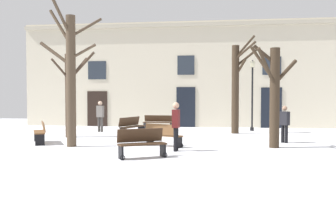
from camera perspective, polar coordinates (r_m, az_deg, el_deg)
ground_plane at (r=15.58m, az=-0.89°, el=-4.95°), size 34.43×34.43×0.00m
building_facade at (r=25.11m, az=2.26°, el=5.75°), size 21.52×0.60×6.87m
tree_right_of_center at (r=19.16m, az=-14.47°, el=3.11°), size 2.23×1.85×4.43m
tree_left_of_center at (r=15.20m, az=15.58°, el=2.78°), size 1.93×1.85×3.96m
tree_center at (r=15.52m, az=-14.36°, el=5.49°), size 2.38×2.22×5.94m
tree_foreground at (r=20.79m, az=10.17°, el=3.87°), size 1.50×2.04×5.17m
streetlamp at (r=22.60m, az=12.49°, el=3.56°), size 0.30×0.30×4.10m
bench_by_litter_bin at (r=17.00m, az=-18.52°, el=-2.82°), size 1.20×1.74×0.91m
bench_near_center_tree at (r=19.66m, az=-5.47°, el=-2.08°), size 1.06×1.92×0.93m
bench_near_lamp at (r=22.37m, az=-1.51°, el=-1.56°), size 1.76×0.62×0.89m
bench_back_to_back_right at (r=12.31m, az=-3.96°, el=-4.69°), size 1.59×1.21×0.94m
bench_back_to_back_left at (r=15.04m, az=-0.73°, el=-3.46°), size 1.58×1.16×0.90m
person_by_shop_door at (r=21.68m, az=-10.09°, el=-0.41°), size 0.42×0.29×1.73m
person_crossing_plaza at (r=17.00m, az=17.03°, el=-1.52°), size 0.42×0.43×1.58m
person_strolling at (r=13.76m, az=1.20°, el=-1.78°), size 0.26×0.40×1.76m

